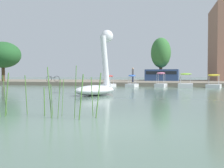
# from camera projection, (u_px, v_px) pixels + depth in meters

# --- Properties ---
(ground_plane) EXTENTS (427.59, 427.59, 0.00)m
(ground_plane) POSITION_uv_depth(u_px,v_px,m) (104.00, 126.00, 6.77)
(ground_plane) COLOR #567060
(shore_bank_far) EXTENTS (144.20, 22.11, 0.44)m
(shore_bank_far) POSITION_uv_depth(u_px,v_px,m) (170.00, 82.00, 41.43)
(shore_bank_far) COLOR slate
(shore_bank_far) RESTS_ON ground_plane
(swan_boat) EXTENTS (2.77, 3.62, 4.21)m
(swan_boat) POSITION_uv_depth(u_px,v_px,m) (98.00, 80.00, 17.47)
(swan_boat) COLOR white
(swan_boat) RESTS_ON ground_plane
(pedal_boat_yellow) EXTENTS (1.74, 2.39, 1.37)m
(pedal_boat_yellow) POSITION_uv_depth(u_px,v_px,m) (214.00, 84.00, 28.10)
(pedal_boat_yellow) COLOR white
(pedal_boat_yellow) RESTS_ON ground_plane
(pedal_boat_lime) EXTENTS (1.54, 2.37, 1.49)m
(pedal_boat_lime) POSITION_uv_depth(u_px,v_px,m) (186.00, 84.00, 28.79)
(pedal_boat_lime) COLOR white
(pedal_boat_lime) RESTS_ON ground_plane
(pedal_boat_pink) EXTENTS (1.26, 2.04, 1.58)m
(pedal_boat_pink) POSITION_uv_depth(u_px,v_px,m) (161.00, 83.00, 29.45)
(pedal_boat_pink) COLOR white
(pedal_boat_pink) RESTS_ON ground_plane
(pedal_boat_blue) EXTENTS (1.19, 2.01, 1.32)m
(pedal_boat_blue) POSITION_uv_depth(u_px,v_px,m) (132.00, 84.00, 30.12)
(pedal_boat_blue) COLOR white
(pedal_boat_blue) RESTS_ON ground_plane
(pedal_boat_red) EXTENTS (1.36, 1.98, 1.27)m
(pedal_boat_red) POSITION_uv_depth(u_px,v_px,m) (108.00, 83.00, 30.74)
(pedal_boat_red) COLOR white
(pedal_boat_red) RESTS_ON ground_plane
(tree_sapling_by_fence) EXTENTS (4.21, 4.55, 6.63)m
(tree_sapling_by_fence) POSITION_uv_depth(u_px,v_px,m) (161.00, 53.00, 42.80)
(tree_sapling_by_fence) COLOR #4C3823
(tree_sapling_by_fence) RESTS_ON shore_bank_far
(tree_broadleaf_behind_dock) EXTENTS (7.13, 7.27, 5.40)m
(tree_broadleaf_behind_dock) POSITION_uv_depth(u_px,v_px,m) (3.00, 55.00, 37.92)
(tree_broadleaf_behind_dock) COLOR #4C3823
(tree_broadleaf_behind_dock) RESTS_ON shore_bank_far
(person_on_path) EXTENTS (0.26, 0.27, 1.77)m
(person_on_path) POSITION_uv_depth(u_px,v_px,m) (133.00, 74.00, 33.94)
(person_on_path) COLOR #23283D
(person_on_path) RESTS_ON shore_bank_far
(bicycle_parked) EXTENTS (1.80, 0.22, 0.78)m
(bicycle_parked) POSITION_uv_depth(u_px,v_px,m) (53.00, 79.00, 35.08)
(bicycle_parked) COLOR black
(bicycle_parked) RESTS_ON shore_bank_far
(parked_van) EXTENTS (5.10, 2.20, 1.73)m
(parked_van) POSITION_uv_depth(u_px,v_px,m) (162.00, 75.00, 42.27)
(parked_van) COLOR navy
(parked_van) RESTS_ON shore_bank_far
(reed_clump_foreground) EXTENTS (3.10, 0.99, 1.51)m
(reed_clump_foreground) POSITION_uv_depth(u_px,v_px,m) (50.00, 96.00, 8.17)
(reed_clump_foreground) COLOR #4C7F33
(reed_clump_foreground) RESTS_ON ground_plane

